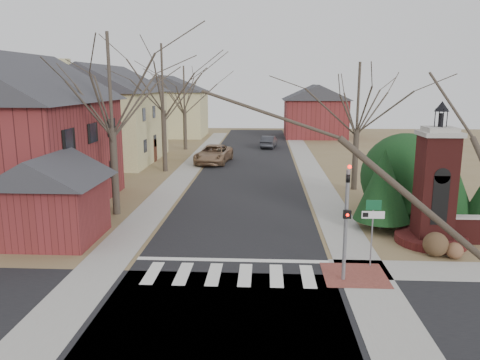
# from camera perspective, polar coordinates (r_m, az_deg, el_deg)

# --- Properties ---
(ground) EXTENTS (120.00, 120.00, 0.00)m
(ground) POSITION_cam_1_polar(r_m,az_deg,el_deg) (17.64, -1.48, -12.52)
(ground) COLOR brown
(ground) RESTS_ON ground
(main_street) EXTENTS (8.00, 70.00, 0.01)m
(main_street) POSITION_cam_1_polar(r_m,az_deg,el_deg) (38.73, 1.09, 1.00)
(main_street) COLOR black
(main_street) RESTS_ON ground
(cross_street) EXTENTS (120.00, 8.00, 0.01)m
(cross_street) POSITION_cam_1_polar(r_m,az_deg,el_deg) (14.96, -2.43, -17.23)
(cross_street) COLOR black
(cross_street) RESTS_ON ground
(crosswalk_zone) EXTENTS (8.00, 2.20, 0.02)m
(crosswalk_zone) POSITION_cam_1_polar(r_m,az_deg,el_deg) (18.36, -1.28, -11.47)
(crosswalk_zone) COLOR silver
(crosswalk_zone) RESTS_ON ground
(stop_bar) EXTENTS (8.00, 0.35, 0.02)m
(stop_bar) POSITION_cam_1_polar(r_m,az_deg,el_deg) (19.74, -0.95, -9.75)
(stop_bar) COLOR silver
(stop_bar) RESTS_ON ground
(sidewalk_right_main) EXTENTS (2.00, 60.00, 0.02)m
(sidewalk_right_main) POSITION_cam_1_polar(r_m,az_deg,el_deg) (38.90, 8.77, 0.92)
(sidewalk_right_main) COLOR gray
(sidewalk_right_main) RESTS_ON ground
(sidewalk_left) EXTENTS (2.00, 60.00, 0.02)m
(sidewalk_left) POSITION_cam_1_polar(r_m,az_deg,el_deg) (39.25, -6.52, 1.07)
(sidewalk_left) COLOR gray
(sidewalk_left) RESTS_ON ground
(curb_apron) EXTENTS (2.40, 2.40, 0.02)m
(curb_apron) POSITION_cam_1_polar(r_m,az_deg,el_deg) (18.82, 13.79, -11.21)
(curb_apron) COLOR brown
(curb_apron) RESTS_ON ground
(traffic_signal_pole) EXTENTS (0.28, 0.41, 4.50)m
(traffic_signal_pole) POSITION_cam_1_polar(r_m,az_deg,el_deg) (17.49, 12.84, -4.00)
(traffic_signal_pole) COLOR slate
(traffic_signal_pole) RESTS_ON ground
(sign_post) EXTENTS (0.90, 0.07, 2.75)m
(sign_post) POSITION_cam_1_polar(r_m,az_deg,el_deg) (19.25, 15.86, -4.68)
(sign_post) COLOR slate
(sign_post) RESTS_ON ground
(brick_gate_monument) EXTENTS (3.20, 3.20, 6.47)m
(brick_gate_monument) POSITION_cam_1_polar(r_m,az_deg,el_deg) (22.95, 22.59, -1.96)
(brick_gate_monument) COLOR #4F1917
(brick_gate_monument) RESTS_ON ground
(house_brick_left) EXTENTS (9.80, 11.80, 9.42)m
(house_brick_left) POSITION_cam_1_polar(r_m,az_deg,el_deg) (29.80, -25.77, 5.63)
(house_brick_left) COLOR maroon
(house_brick_left) RESTS_ON ground
(house_stucco_left) EXTENTS (9.80, 12.80, 9.28)m
(house_stucco_left) POSITION_cam_1_polar(r_m,az_deg,el_deg) (45.57, -16.05, 7.99)
(house_stucco_left) COLOR beige
(house_stucco_left) RESTS_ON ground
(garage_left) EXTENTS (4.80, 4.80, 4.29)m
(garage_left) POSITION_cam_1_polar(r_m,az_deg,el_deg) (23.29, -21.96, -1.53)
(garage_left) COLOR maroon
(garage_left) RESTS_ON ground
(house_distant_left) EXTENTS (10.80, 8.80, 8.53)m
(house_distant_left) POSITION_cam_1_polar(r_m,az_deg,el_deg) (65.45, -8.77, 9.03)
(house_distant_left) COLOR beige
(house_distant_left) RESTS_ON ground
(house_distant_right) EXTENTS (8.80, 8.80, 7.30)m
(house_distant_right) POSITION_cam_1_polar(r_m,az_deg,el_deg) (64.46, 9.13, 8.44)
(house_distant_right) COLOR maroon
(house_distant_right) RESTS_ON ground
(evergreen_near) EXTENTS (2.80, 2.80, 4.10)m
(evergreen_near) POSITION_cam_1_polar(r_m,az_deg,el_deg) (24.27, 17.06, -0.53)
(evergreen_near) COLOR #473D33
(evergreen_near) RESTS_ON ground
(evergreen_mid) EXTENTS (3.40, 3.40, 4.70)m
(evergreen_mid) POSITION_cam_1_polar(r_m,az_deg,el_deg) (26.32, 23.47, 0.61)
(evergreen_mid) COLOR #473D33
(evergreen_mid) RESTS_ON ground
(evergreen_mass) EXTENTS (4.80, 4.80, 4.80)m
(evergreen_mass) POSITION_cam_1_polar(r_m,az_deg,el_deg) (27.09, 19.52, 0.78)
(evergreen_mass) COLOR black
(evergreen_mass) RESTS_ON ground
(bare_tree_0) EXTENTS (8.05, 8.05, 11.15)m
(bare_tree_0) POSITION_cam_1_polar(r_m,az_deg,el_deg) (26.36, -15.66, 12.32)
(bare_tree_0) COLOR #473D33
(bare_tree_0) RESTS_ON ground
(bare_tree_1) EXTENTS (8.40, 8.40, 11.64)m
(bare_tree_1) POSITION_cam_1_polar(r_m,az_deg,el_deg) (38.92, -9.48, 12.78)
(bare_tree_1) COLOR #473D33
(bare_tree_1) RESTS_ON ground
(bare_tree_2) EXTENTS (7.35, 7.35, 10.19)m
(bare_tree_2) POSITION_cam_1_polar(r_m,az_deg,el_deg) (51.77, -6.85, 11.45)
(bare_tree_2) COLOR #473D33
(bare_tree_2) RESTS_ON ground
(bare_tree_3) EXTENTS (7.00, 7.00, 9.70)m
(bare_tree_3) POSITION_cam_1_polar(r_m,az_deg,el_deg) (32.62, 14.27, 10.44)
(bare_tree_3) COLOR #473D33
(bare_tree_3) RESTS_ON ground
(pickup_truck) EXTENTS (3.41, 6.19, 1.64)m
(pickup_truck) POSITION_cam_1_polar(r_m,az_deg,el_deg) (43.02, -3.24, 3.17)
(pickup_truck) COLOR #8C694C
(pickup_truck) RESTS_ON ground
(distant_car) EXTENTS (2.01, 4.28, 1.36)m
(distant_car) POSITION_cam_1_polar(r_m,az_deg,el_deg) (53.26, 3.52, 4.68)
(distant_car) COLOR #2E2F35
(distant_car) RESTS_ON ground
(dry_shrub_left) EXTENTS (1.05, 1.05, 1.05)m
(dry_shrub_left) POSITION_cam_1_polar(r_m,az_deg,el_deg) (21.69, 22.74, -7.25)
(dry_shrub_left) COLOR #4C3723
(dry_shrub_left) RESTS_ON ground
(dry_shrub_right) EXTENTS (0.70, 0.70, 0.70)m
(dry_shrub_right) POSITION_cam_1_polar(r_m,az_deg,el_deg) (21.75, 24.69, -7.84)
(dry_shrub_right) COLOR brown
(dry_shrub_right) RESTS_ON ground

